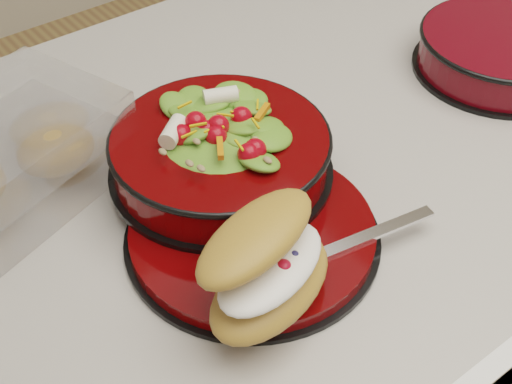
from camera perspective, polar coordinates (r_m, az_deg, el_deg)
dinner_plate at (r=0.72m, az=-0.20°, el=-3.26°), size 0.26×0.26×0.02m
salad_bowl at (r=0.75m, az=-2.90°, el=3.73°), size 0.24×0.24×0.10m
croissant at (r=0.62m, az=0.85°, el=-5.89°), size 0.16×0.13×0.09m
fork at (r=0.70m, az=7.45°, el=-4.10°), size 0.18×0.05×0.00m
pastry_box at (r=0.79m, az=-19.22°, el=2.62°), size 0.27×0.23×0.09m
extra_bowl at (r=1.01m, az=19.11°, el=10.66°), size 0.23×0.23×0.05m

